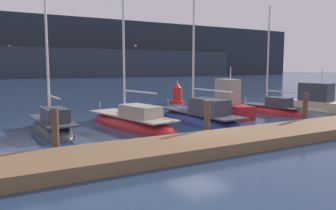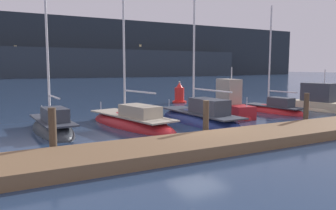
# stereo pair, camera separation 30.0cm
# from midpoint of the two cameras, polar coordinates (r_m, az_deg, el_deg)

# --- Properties ---
(ground_plane) EXTENTS (400.00, 400.00, 0.00)m
(ground_plane) POSITION_cam_midpoint_polar(r_m,az_deg,el_deg) (16.03, 4.86, -5.37)
(ground_plane) COLOR navy
(dock) EXTENTS (35.81, 2.80, 0.45)m
(dock) POSITION_cam_midpoint_polar(r_m,az_deg,el_deg) (14.18, 10.07, -6.10)
(dock) COLOR brown
(dock) RESTS_ON ground
(mooring_pile_1) EXTENTS (0.28, 0.28, 1.84)m
(mooring_pile_1) POSITION_cam_midpoint_polar(r_m,az_deg,el_deg) (12.75, -19.72, -4.61)
(mooring_pile_1) COLOR #4C3D2D
(mooring_pile_1) RESTS_ON ground
(mooring_pile_2) EXTENTS (0.28, 0.28, 1.79)m
(mooring_pile_2) POSITION_cam_midpoint_polar(r_m,az_deg,el_deg) (15.35, 6.24, -2.53)
(mooring_pile_2) COLOR #4C3D2D
(mooring_pile_2) RESTS_ON ground
(mooring_pile_3) EXTENTS (0.28, 0.28, 1.89)m
(mooring_pile_3) POSITION_cam_midpoint_polar(r_m,az_deg,el_deg) (20.02, 22.38, -0.73)
(mooring_pile_3) COLOR #4C3D2D
(mooring_pile_3) RESTS_ON ground
(sailboat_berth_3) EXTENTS (2.05, 5.97, 7.47)m
(sailboat_berth_3) POSITION_cam_midpoint_polar(r_m,az_deg,el_deg) (17.91, -19.91, -4.06)
(sailboat_berth_3) COLOR #2D3338
(sailboat_berth_3) RESTS_ON ground
(sailboat_berth_4) EXTENTS (3.58, 7.99, 11.09)m
(sailboat_berth_4) POSITION_cam_midpoint_polar(r_m,az_deg,el_deg) (18.72, -6.85, -3.28)
(sailboat_berth_4) COLOR red
(sailboat_berth_4) RESTS_ON ground
(sailboat_berth_5) EXTENTS (2.23, 7.88, 9.91)m
(sailboat_berth_5) POSITION_cam_midpoint_polar(r_m,az_deg,el_deg) (19.62, 5.11, -2.73)
(sailboat_berth_5) COLOR navy
(sailboat_berth_5) RESTS_ON ground
(motorboat_berth_6) EXTENTS (2.16, 4.70, 4.01)m
(motorboat_berth_6) POSITION_cam_midpoint_polar(r_m,az_deg,el_deg) (22.85, 10.32, -0.73)
(motorboat_berth_6) COLOR red
(motorboat_berth_6) RESTS_ON ground
(sailboat_berth_7) EXTENTS (2.22, 5.63, 8.35)m
(sailboat_berth_7) POSITION_cam_midpoint_polar(r_m,az_deg,el_deg) (25.52, 17.30, -0.88)
(sailboat_berth_7) COLOR red
(sailboat_berth_7) RESTS_ON ground
(motorboat_berth_8) EXTENTS (2.59, 5.56, 3.77)m
(motorboat_berth_8) POSITION_cam_midpoint_polar(r_m,az_deg,el_deg) (27.89, 24.75, -0.11)
(motorboat_berth_8) COLOR beige
(motorboat_berth_8) RESTS_ON ground
(channel_buoy) EXTENTS (1.34, 1.34, 2.06)m
(channel_buoy) POSITION_cam_midpoint_polar(r_m,az_deg,el_deg) (30.95, 1.34, 1.85)
(channel_buoy) COLOR red
(channel_buoy) RESTS_ON ground
(hillside_backdrop) EXTENTS (240.00, 23.00, 20.66)m
(hillside_backdrop) POSITION_cam_midpoint_polar(r_m,az_deg,el_deg) (122.03, -24.67, 8.87)
(hillside_backdrop) COLOR #232B33
(hillside_backdrop) RESTS_ON ground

